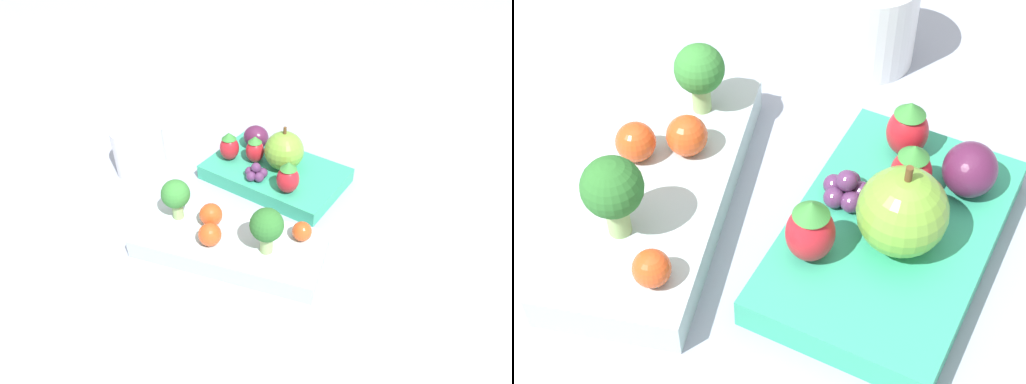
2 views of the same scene
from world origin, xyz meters
The scene contains 15 objects.
ground_plane centered at (0.00, 0.00, 0.00)m, with size 4.00×4.00×0.00m, color #939EB2.
bento_box_savoury centered at (-0.01, 0.07, 0.01)m, with size 0.23×0.12×0.02m.
bento_box_fruit centered at (0.00, -0.08, 0.01)m, with size 0.20×0.14×0.02m.
broccoli_floret_0 centered at (0.06, 0.07, 0.06)m, with size 0.03×0.03×0.05m.
broccoli_floret_1 centered at (-0.06, 0.07, 0.06)m, with size 0.04×0.04×0.06m.
cherry_tomato_0 centered at (0.00, 0.09, 0.04)m, with size 0.03×0.03×0.03m.
cherry_tomato_1 centered at (-0.09, 0.04, 0.04)m, with size 0.02×0.02×0.02m.
cherry_tomato_2 centered at (0.02, 0.06, 0.04)m, with size 0.03×0.03×0.03m.
apple centered at (-0.01, -0.09, 0.05)m, with size 0.05×0.05×0.06m.
strawberry_0 centered at (0.07, -0.07, 0.04)m, with size 0.03×0.03×0.04m.
strawberry_1 centered at (-0.04, -0.04, 0.04)m, with size 0.03×0.03×0.05m.
strawberry_2 centered at (0.03, -0.09, 0.04)m, with size 0.03×0.03×0.04m.
plum centered at (0.05, -0.12, 0.04)m, with size 0.04×0.03×0.03m.
grape_cluster centered at (0.01, -0.05, 0.03)m, with size 0.03×0.03×0.02m.
drinking_cup centered at (0.18, -0.02, 0.04)m, with size 0.07×0.07×0.07m.
Camera 2 is at (-0.35, -0.13, 0.42)m, focal length 60.00 mm.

